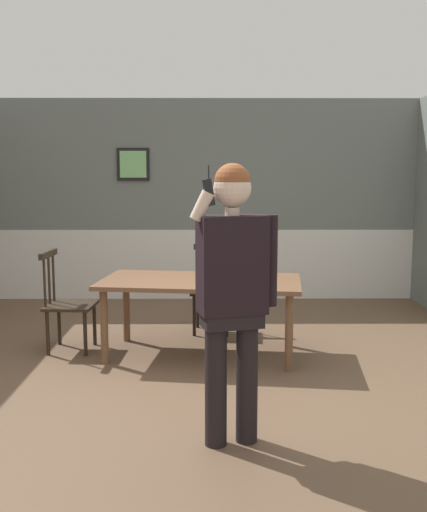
% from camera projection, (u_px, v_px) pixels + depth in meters
% --- Properties ---
extents(ground_plane, '(7.45, 7.45, 0.00)m').
position_uv_depth(ground_plane, '(172.00, 383.00, 4.91)').
color(ground_plane, brown).
extents(room_back_partition, '(6.33, 0.17, 2.71)m').
position_uv_depth(room_back_partition, '(186.00, 204.00, 8.08)').
color(room_back_partition, slate).
rests_on(room_back_partition, ground_plane).
extents(dining_table, '(1.97, 1.19, 0.73)m').
position_uv_depth(dining_table, '(201.00, 288.00, 5.59)').
color(dining_table, brown).
rests_on(dining_table, ground_plane).
extents(chair_near_window, '(0.48, 0.48, 0.98)m').
position_uv_depth(chair_near_window, '(67.00, 303.00, 5.77)').
color(chair_near_window, '#2D2319').
rests_on(chair_near_window, ground_plane).
extents(chair_by_doorway, '(0.47, 0.47, 0.95)m').
position_uv_depth(chair_by_doorway, '(212.00, 289.00, 6.46)').
color(chair_by_doorway, black).
rests_on(chair_by_doorway, ground_plane).
extents(person_figure, '(0.55, 0.32, 1.79)m').
position_uv_depth(person_figure, '(233.00, 283.00, 3.68)').
color(person_figure, black).
rests_on(person_figure, ground_plane).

